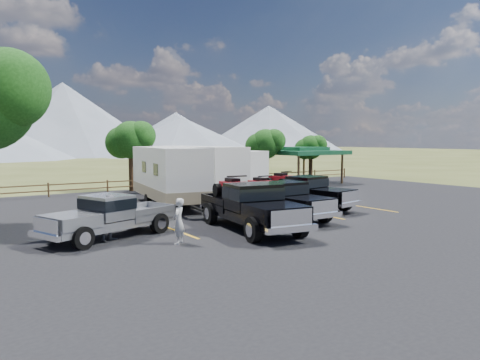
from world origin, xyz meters
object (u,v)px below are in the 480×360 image
pavilion (302,152)px  person_b (111,218)px  trailer_left (169,175)px  trailer_right (221,171)px  rig_left (250,205)px  rig_right (303,191)px  person_a (179,221)px  rig_center (280,199)px  trailer_center (196,172)px  pickup_silver (110,215)px

pavilion → person_b: size_ratio=3.52×
trailer_left → trailer_right: 6.56m
pavilion → rig_left: 22.40m
trailer_right → rig_left: bearing=-126.4°
rig_right → person_a: (-9.72, -4.16, -0.13)m
rig_center → person_a: bearing=-161.4°
pavilion → trailer_center: trailer_center is taller
rig_left → trailer_center: (2.87, 10.09, 0.71)m
rig_center → trailer_right: size_ratio=0.68×
pickup_silver → person_a: (1.72, -2.50, -0.03)m
rig_right → pickup_silver: rig_right is taller
pavilion → rig_right: 15.86m
trailer_left → person_a: 10.07m
trailer_left → person_b: size_ratio=5.58×
rig_right → pavilion: bearing=38.6°
trailer_center → person_b: trailer_center is taller
trailer_left → trailer_right: (5.58, 3.44, -0.17)m
trailer_right → person_a: trailer_right is taller
pickup_silver → person_b: 0.60m
pavilion → trailer_center: (-13.40, -5.21, -0.96)m
rig_left → rig_center: bearing=36.5°
person_b → trailer_right: bearing=16.5°
rig_left → rig_right: (5.97, 3.38, -0.09)m
rig_left → person_a: rig_left is taller
trailer_right → person_a: 15.86m
rig_left → trailer_left: 8.47m
trailer_center → pickup_silver: bearing=-139.0°
pavilion → trailer_right: size_ratio=0.70×
pavilion → trailer_left: trailer_left is taller
rig_left → rig_right: 6.86m
rig_left → person_b: size_ratio=3.93×
rig_center → person_b: (-8.52, -0.40, -0.09)m
rig_right → trailer_left: (-5.78, 5.06, 0.80)m
pickup_silver → person_b: (-0.15, -0.58, -0.00)m
rig_left → trailer_left: (0.19, 8.44, 0.70)m
person_a → person_b: size_ratio=0.97×
pavilion → trailer_center: bearing=-158.7°
person_b → person_a: bearing=-72.5°
person_a → trailer_center: bearing=-165.5°
rig_left → pickup_silver: size_ratio=1.17×
pickup_silver → person_a: 3.04m
trailer_left → trailer_center: size_ratio=1.00×
pavilion → rig_center: bearing=-134.2°
pavilion → person_b: bearing=-147.1°
rig_center → trailer_left: (-2.70, 6.89, 0.80)m
rig_right → trailer_right: bearing=80.8°
trailer_center → person_b: (-8.50, -8.94, -0.90)m
trailer_right → person_b: (-11.40, -10.73, -0.73)m
trailer_center → person_a: size_ratio=5.78×
trailer_center → trailer_right: (2.89, 1.79, -0.17)m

